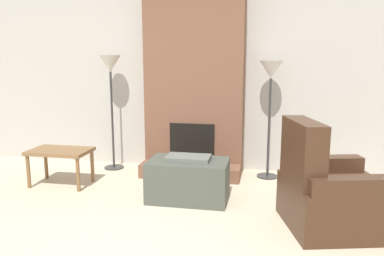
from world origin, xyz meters
TOP-DOWN VIEW (x-y plane):
  - wall_back at (0.00, 2.87)m, footprint 7.58×0.06m
  - fireplace at (0.00, 2.63)m, footprint 1.30×0.68m
  - ottoman at (0.13, 1.56)m, footprint 0.86×0.52m
  - armchair at (1.51, 1.13)m, footprint 1.02×1.00m
  - side_table at (-1.49, 1.76)m, footprint 0.72×0.45m
  - floor_lamp_left at (-1.14, 2.55)m, footprint 0.29×0.29m
  - floor_lamp_right at (0.99, 2.55)m, footprint 0.29×0.29m

SIDE VIEW (x-z plane):
  - ottoman at x=0.13m, z-range -0.02..0.48m
  - armchair at x=1.51m, z-range -0.20..0.79m
  - side_table at x=-1.49m, z-range 0.16..0.60m
  - fireplace at x=0.00m, z-range -0.07..2.53m
  - floor_lamp_right at x=0.99m, z-range 0.51..2.02m
  - wall_back at x=0.00m, z-range 0.00..2.60m
  - floor_lamp_left at x=-1.14m, z-range 0.54..2.11m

